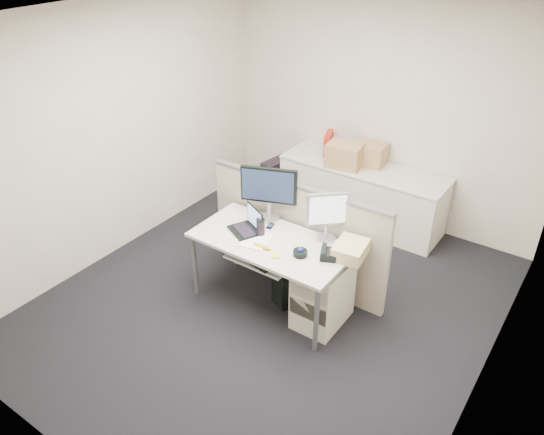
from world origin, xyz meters
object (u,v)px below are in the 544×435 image
Objects in this scene: desk at (271,246)px; monitor_main at (269,194)px; desk_phone at (332,255)px; laptop at (244,221)px.

desk is 0.53m from monitor_main.
monitor_main is 2.76× the size of desk_phone.
monitor_main is 0.38m from laptop.
desk is at bearing 30.31° from laptop.
laptop is at bearing -176.19° from desk.
monitor_main reaches higher than laptop.
laptop is 0.91m from desk_phone.
desk is 4.82× the size of laptop.
desk_phone is at bearing 32.84° from laptop.
desk is 7.44× the size of desk_phone.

